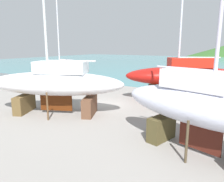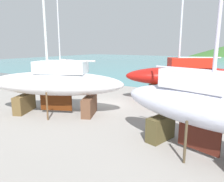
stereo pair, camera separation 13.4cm
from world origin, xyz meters
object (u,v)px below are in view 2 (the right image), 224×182
Objects in this scene: sailboat_mid_port at (184,75)px; sailboat_large_starboard at (63,71)px; sailboat_small_center at (56,83)px; sailboat_far_slipway at (200,107)px.

sailboat_mid_port is 15.63m from sailboat_large_starboard.
sailboat_small_center reaches higher than sailboat_mid_port.
sailboat_large_starboard is (-18.72, 10.54, -0.48)m from sailboat_far_slipway.
sailboat_small_center is (-10.34, 1.13, 0.06)m from sailboat_far_slipway.
sailboat_small_center is at bearing -169.76° from sailboat_far_slipway.
sailboat_far_slipway is 10.40m from sailboat_small_center.
sailboat_mid_port is at bearing -151.63° from sailboat_small_center.
sailboat_small_center is 1.15× the size of sailboat_mid_port.
sailboat_large_starboard is (-8.38, 9.42, -0.54)m from sailboat_small_center.
sailboat_mid_port is at bearing -168.02° from sailboat_large_starboard.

